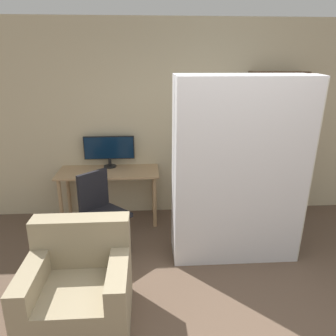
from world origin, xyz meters
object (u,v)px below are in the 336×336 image
Objects in this scene: monitor at (109,149)px; bookshelf at (265,144)px; mattress_far at (235,168)px; armchair at (80,287)px; mattress_near at (242,176)px; office_chair at (103,221)px.

bookshelf is (2.19, -0.02, 0.05)m from monitor.
mattress_far is 2.01m from armchair.
mattress_near reaches higher than monitor.
bookshelf reaches higher than armchair.
mattress_far reaches higher than monitor.
mattress_near is at bearing -40.62° from monitor.
mattress_near is (1.50, -0.28, 0.62)m from office_chair.
mattress_far is (1.50, -1.01, 0.02)m from monitor.
bookshelf is 1.20m from mattress_far.
monitor is 1.81m from mattress_far.
office_chair is at bearing 169.26° from mattress_near.
mattress_far is (-0.69, -0.99, -0.03)m from bookshelf.
mattress_far is (1.50, -0.01, 0.61)m from office_chair.
office_chair is 1.62m from mattress_far.
mattress_far is (0.00, 0.28, -0.00)m from mattress_near.
office_chair reaches higher than armchair.
mattress_far reaches higher than armchair.
office_chair is 0.48× the size of mattress_far.
monitor is 0.34× the size of mattress_far.
office_chair is 2.48m from bookshelf.
monitor is 0.34× the size of bookshelf.
office_chair is 0.48× the size of bookshelf.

